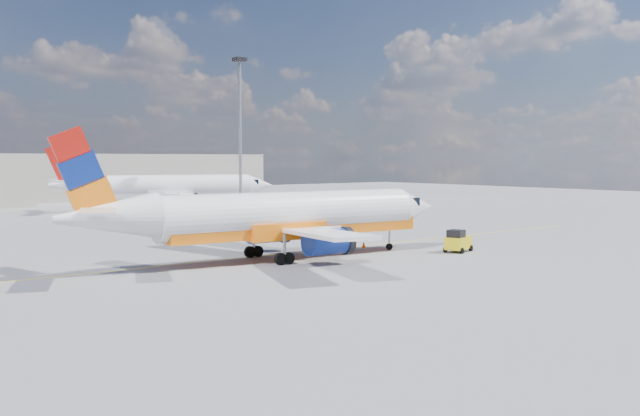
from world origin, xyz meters
TOP-DOWN VIEW (x-y plane):
  - ground at (0.00, 0.00)m, footprint 240.00×240.00m
  - taxi_line at (0.00, 3.00)m, footprint 70.00×0.15m
  - terminal_main at (5.00, 75.00)m, footprint 70.00×14.00m
  - main_jet at (-3.42, 0.56)m, footprint 30.84×24.33m
  - second_jet at (12.54, 50.56)m, footprint 31.32×23.78m
  - gse_tug at (10.02, -4.52)m, footprint 2.78×2.22m
  - traffic_cone at (5.74, 1.71)m, footprint 0.41×0.41m
  - floodlight_mast at (19.19, 42.32)m, footprint 1.53×1.53m

SIDE VIEW (x-z plane):
  - ground at x=0.00m, z-range 0.00..0.00m
  - taxi_line at x=0.00m, z-range 0.00..0.01m
  - traffic_cone at x=5.74m, z-range -0.01..0.57m
  - gse_tug at x=10.02m, z-range -0.05..1.72m
  - main_jet at x=-3.42m, z-range -1.56..7.79m
  - second_jet at x=12.54m, z-range -1.59..7.93m
  - terminal_main at x=5.00m, z-range 0.00..8.00m
  - floodlight_mast at x=19.19m, z-range 2.08..23.03m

